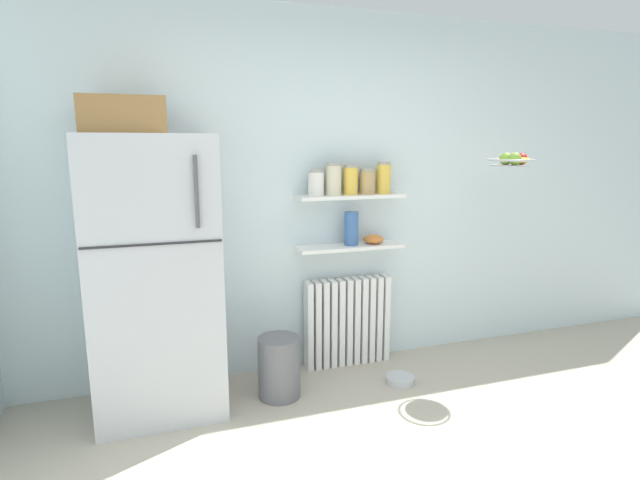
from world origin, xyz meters
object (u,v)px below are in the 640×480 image
storage_jar_1 (333,179)px  shelf_bowl (373,239)px  storage_jar_3 (367,181)px  pet_food_bowl (400,380)px  storage_jar_4 (384,178)px  hanging_fruit_basket (512,160)px  radiator (347,321)px  refrigerator (154,270)px  trash_bin (279,367)px  storage_jar_0 (316,183)px  vase (351,229)px  storage_jar_2 (351,180)px

storage_jar_1 → shelf_bowl: size_ratio=1.53×
storage_jar_3 → shelf_bowl: (0.06, 0.00, -0.43)m
pet_food_bowl → storage_jar_4: bearing=86.7°
storage_jar_4 → pet_food_bowl: (-0.02, -0.40, -1.40)m
hanging_fruit_basket → storage_jar_4: bearing=155.8°
radiator → storage_jar_3: size_ratio=3.65×
storage_jar_3 → refrigerator: bearing=-172.2°
pet_food_bowl → trash_bin: bearing=173.9°
storage_jar_3 → storage_jar_0: bearing=180.0°
storage_jar_4 → hanging_fruit_basket: (0.82, -0.37, 0.13)m
vase → refrigerator: bearing=-171.5°
pet_food_bowl → vase: bearing=119.7°
storage_jar_1 → hanging_fruit_basket: bearing=-16.9°
storage_jar_3 → shelf_bowl: size_ratio=1.23×
storage_jar_1 → storage_jar_4: 0.39m
refrigerator → storage_jar_2: size_ratio=9.02×
shelf_bowl → storage_jar_2: bearing=180.0°
storage_jar_2 → vase: bearing=0.0°
storage_jar_1 → refrigerator: bearing=-170.5°
radiator → hanging_fruit_basket: size_ratio=2.05×
storage_jar_3 → pet_food_bowl: bearing=-74.9°
storage_jar_1 → storage_jar_0: bearing=180.0°
storage_jar_3 → hanging_fruit_basket: bearing=-21.2°
storage_jar_2 → trash_bin: storage_jar_2 is taller
refrigerator → storage_jar_1: size_ratio=8.42×
pet_food_bowl → refrigerator: bearing=173.2°
storage_jar_1 → storage_jar_3: bearing=0.0°
radiator → storage_jar_1: storage_jar_1 is taller
refrigerator → storage_jar_0: refrigerator is taller
storage_jar_1 → vase: storage_jar_1 is taller
radiator → storage_jar_3: bearing=-13.0°
radiator → shelf_bowl: 0.66m
storage_jar_3 → hanging_fruit_basket: hanging_fruit_basket is taller
storage_jar_0 → trash_bin: bearing=-139.4°
storage_jar_2 → vase: size_ratio=0.87×
storage_jar_0 → storage_jar_1: storage_jar_1 is taller
storage_jar_1 → storage_jar_3: storage_jar_1 is taller
hanging_fruit_basket → shelf_bowl: bearing=157.5°
storage_jar_0 → refrigerator: bearing=-169.4°
storage_jar_3 → vase: (-0.12, 0.00, -0.34)m
refrigerator → storage_jar_3: (1.50, 0.21, 0.49)m
storage_jar_3 → trash_bin: 1.44m
radiator → trash_bin: bearing=-151.4°
shelf_bowl → refrigerator: bearing=-172.4°
trash_bin → storage_jar_3: bearing=22.3°
storage_jar_4 → storage_jar_0: bearing=180.0°
refrigerator → hanging_fruit_basket: bearing=-3.8°
vase → pet_food_bowl: vase is taller
refrigerator → shelf_bowl: refrigerator is taller
refrigerator → vase: size_ratio=7.85×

